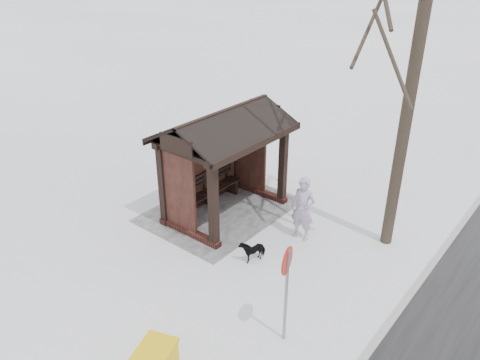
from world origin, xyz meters
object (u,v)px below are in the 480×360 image
(bus_shelter, at_px, (221,141))
(dog, at_px, (252,250))
(road_sign, at_px, (286,274))
(pedestrian, at_px, (303,209))

(bus_shelter, distance_m, dog, 3.13)
(bus_shelter, distance_m, road_sign, 5.17)
(pedestrian, height_order, road_sign, road_sign)
(bus_shelter, distance_m, pedestrian, 2.87)
(bus_shelter, relative_size, road_sign, 1.70)
(dog, bearing_deg, bus_shelter, 166.43)
(dog, xyz_separation_m, road_sign, (1.67, 2.05, 1.27))
(dog, bearing_deg, pedestrian, 93.00)
(bus_shelter, height_order, pedestrian, bus_shelter)
(pedestrian, bearing_deg, bus_shelter, 179.80)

